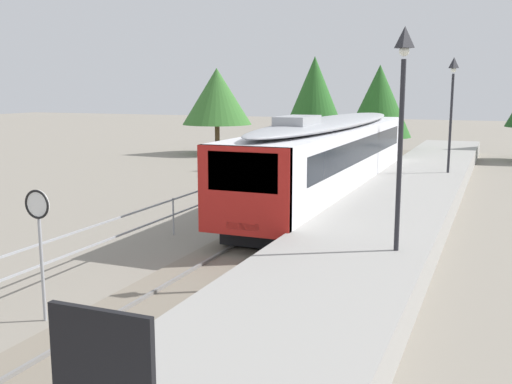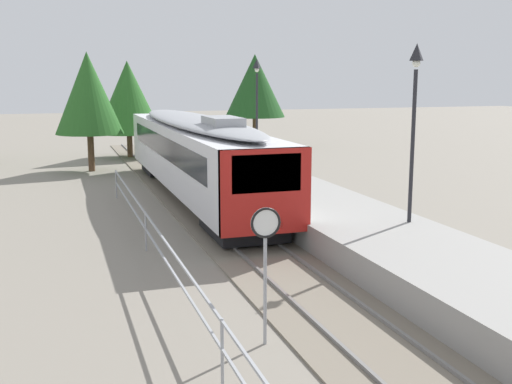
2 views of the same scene
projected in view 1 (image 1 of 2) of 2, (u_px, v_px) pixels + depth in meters
The scene contains 11 objects.
ground_plane at pixel (196, 229), 20.76m from camera, with size 160.00×160.00×0.00m, color gray.
track_rails at pixel (277, 236), 19.64m from camera, with size 3.20×60.00×0.14m.
commuter_train at pixel (332, 152), 25.43m from camera, with size 2.82×19.33×3.74m.
station_platform at pixel (376, 233), 18.35m from camera, with size 3.90×60.00×0.90m, color #999691.
platform_lamp_mid_platform at pixel (402, 97), 14.05m from camera, with size 0.34×0.34×5.35m.
platform_lamp_far_end at pixel (452, 93), 27.66m from camera, with size 0.34×0.34×5.35m.
platform_notice_board at pixel (101, 358), 5.91m from camera, with size 1.20×0.08×1.80m.
speed_limit_sign at pixel (38, 222), 12.21m from camera, with size 0.61×0.10×2.81m.
tree_behind_carpark at pixel (314, 96), 35.58m from camera, with size 3.80×3.80×6.71m.
tree_distant_left at pixel (217, 96), 44.15m from camera, with size 5.14×5.14×6.32m.
tree_distant_centre at pixel (379, 101), 39.57m from camera, with size 4.33×4.33×6.39m.
Camera 1 is at (6.61, 4.07, 4.82)m, focal length 41.95 mm.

